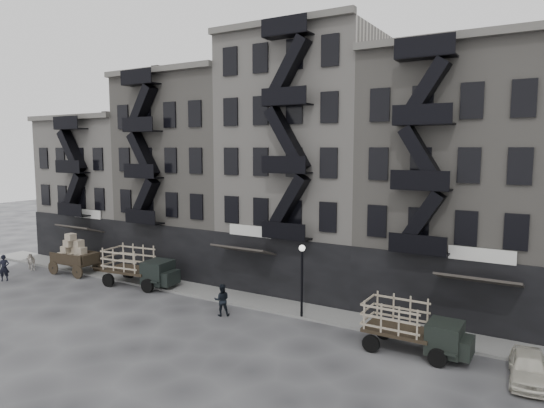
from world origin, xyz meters
The scene contains 14 objects.
ground centered at (0.00, 0.00, 0.00)m, with size 140.00×140.00×0.00m, color #38383A.
sidewalk centered at (0.00, 3.75, 0.07)m, with size 55.00×2.50×0.15m, color slate.
building_west centered at (-20.00, 9.83, 6.00)m, with size 10.00×11.35×13.20m.
building_midwest centered at (-10.00, 9.83, 7.50)m, with size 10.00×11.35×16.20m.
building_center centered at (0.00, 9.82, 8.50)m, with size 10.00×11.35×18.20m.
building_mideast centered at (10.00, 9.83, 7.50)m, with size 10.00×11.35×16.20m.
lamp_post centered at (3.00, 2.60, 2.78)m, with size 0.36×0.36×4.28m.
horse centered at (-20.85, 1.42, 0.72)m, with size 0.78×1.72×1.45m, color beige.
wagon centered at (-16.71, 2.49, 1.79)m, with size 3.80×2.18×3.14m.
stake_truck_west centered at (-9.84, 2.62, 1.56)m, with size 5.63×2.77×2.73m.
stake_truck_east centered at (9.65, 1.18, 1.41)m, with size 4.94×2.11×2.46m.
car_east centered at (14.52, 0.79, 0.62)m, with size 1.46×3.63×1.24m, color beige.
pedestrian_west centered at (-19.30, -1.51, 0.97)m, with size 0.71×0.46×1.94m, color black.
pedestrian_mid centered at (-1.23, 0.73, 0.93)m, with size 0.90×0.70×1.86m, color black.
Camera 1 is at (15.22, -21.11, 9.66)m, focal length 32.00 mm.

